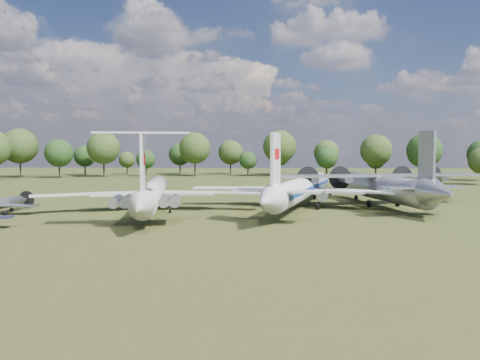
# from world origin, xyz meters

# --- Properties ---
(ground) EXTENTS (300.00, 300.00, 0.00)m
(ground) POSITION_xyz_m (0.00, 0.00, 0.00)
(ground) COLOR #254416
(ground) RESTS_ON ground
(il62_airliner) EXTENTS (40.82, 49.51, 4.40)m
(il62_airliner) POSITION_xyz_m (-2.91, 2.79, 2.20)
(il62_airliner) COLOR silver
(il62_airliner) RESTS_ON ground
(tu104_jet) EXTENTS (48.11, 56.12, 4.78)m
(tu104_jet) POSITION_xyz_m (19.46, 8.03, 2.39)
(tu104_jet) COLOR silver
(tu104_jet) RESTS_ON ground
(an12_transport) EXTENTS (41.97, 45.09, 5.08)m
(an12_transport) POSITION_xyz_m (32.50, 10.81, 2.54)
(an12_transport) COLOR #A8ABB0
(an12_transport) RESTS_ON ground
(person_on_il62) EXTENTS (0.63, 0.49, 1.55)m
(person_on_il62) POSITION_xyz_m (-1.06, -9.38, 5.17)
(person_on_il62) COLOR #9C704F
(person_on_il62) RESTS_ON il62_airliner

